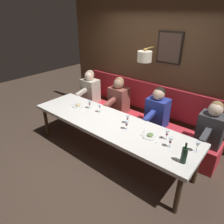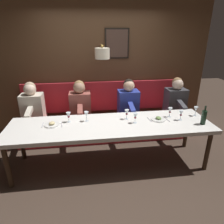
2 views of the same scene
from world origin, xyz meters
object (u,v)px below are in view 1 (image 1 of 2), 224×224
object	(u,v)px
wine_glass_3	(171,140)
wine_glass_1	(167,133)
wine_glass_5	(128,118)
wine_glass_6	(89,103)
diner_nearest	(212,125)
diner_middle	(119,96)
diner_far	(90,87)
dining_table	(109,124)
diner_near	(157,108)
wine_glass_0	(127,123)
wine_glass_4	(100,107)
wine_glass_2	(198,145)
wine_bottle	(184,155)

from	to	relation	value
wine_glass_3	wine_glass_1	bearing A→B (deg)	40.18
wine_glass_5	wine_glass_6	size ratio (longest dim) A/B	1.00
wine_glass_3	diner_nearest	bearing A→B (deg)	-19.39
diner_middle	wine_glass_6	world-z (taller)	diner_middle
diner_middle	diner_far	distance (m)	0.89
diner_far	dining_table	bearing A→B (deg)	-122.88
diner_nearest	wine_glass_6	xyz separation A→B (m)	(-0.72, 2.11, 0.04)
wine_glass_3	wine_glass_5	size ratio (longest dim) A/B	1.00
dining_table	diner_near	distance (m)	1.01
dining_table	wine_glass_5	bearing A→B (deg)	-61.05
diner_near	wine_glass_3	world-z (taller)	diner_near
diner_far	wine_glass_5	size ratio (longest dim) A/B	4.82
diner_near	wine_glass_3	size ratio (longest dim) A/B	4.82
diner_nearest	wine_glass_0	size ratio (longest dim) A/B	4.82
wine_glass_3	wine_glass_4	xyz separation A→B (m)	(0.16, 1.52, 0.00)
diner_near	wine_glass_4	bearing A→B (deg)	130.76
wine_glass_4	wine_glass_6	world-z (taller)	same
diner_middle	wine_glass_4	distance (m)	0.73
diner_near	diner_middle	world-z (taller)	same
wine_glass_6	wine_glass_5	bearing A→B (deg)	-90.42
diner_middle	wine_glass_2	world-z (taller)	diner_middle
dining_table	wine_glass_6	size ratio (longest dim) A/B	19.38
wine_glass_5	diner_nearest	bearing A→B (deg)	-58.26
wine_glass_0	wine_glass_4	bearing A→B (deg)	77.31
wine_glass_0	wine_bottle	world-z (taller)	wine_bottle
wine_glass_1	wine_glass_5	bearing A→B (deg)	89.27
wine_glass_4	diner_middle	bearing A→B (deg)	8.66
dining_table	wine_glass_1	size ratio (longest dim) A/B	19.38
dining_table	wine_glass_4	xyz separation A→B (m)	(0.16, 0.37, 0.17)
diner_nearest	wine_glass_4	xyz separation A→B (m)	(-0.72, 1.82, 0.04)
wine_glass_2	wine_glass_5	world-z (taller)	same
diner_far	wine_glass_4	distance (m)	1.23
wine_glass_2	wine_glass_3	distance (m)	0.36
diner_near	wine_glass_1	bearing A→B (deg)	-142.89
wine_glass_2	wine_glass_5	xyz separation A→B (m)	(0.02, 1.19, -0.00)
diner_nearest	wine_glass_1	size ratio (longest dim) A/B	4.82
diner_far	wine_glass_3	world-z (taller)	diner_far
wine_glass_6	diner_near	bearing A→B (deg)	-57.31
diner_middle	wine_glass_5	world-z (taller)	diner_middle
diner_nearest	wine_glass_3	size ratio (longest dim) A/B	4.82
diner_middle	wine_bottle	xyz separation A→B (m)	(-1.08, -1.90, 0.04)
wine_glass_5	wine_glass_1	bearing A→B (deg)	-90.73
diner_middle	diner_far	world-z (taller)	same
wine_glass_0	wine_glass_3	world-z (taller)	same
diner_middle	wine_glass_4	bearing A→B (deg)	-171.34
diner_near	wine_glass_0	xyz separation A→B (m)	(-0.89, 0.08, 0.04)
diner_far	wine_glass_0	bearing A→B (deg)	-116.97
diner_near	wine_glass_1	world-z (taller)	diner_near
wine_glass_5	wine_bottle	world-z (taller)	wine_bottle
diner_nearest	wine_glass_2	size ratio (longest dim) A/B	4.82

